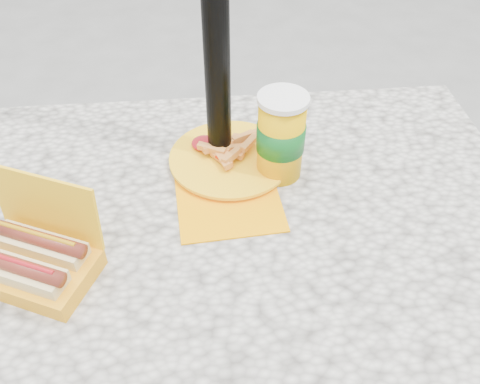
{
  "coord_description": "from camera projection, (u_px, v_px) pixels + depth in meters",
  "views": [
    {
      "loc": [
        -0.04,
        -0.69,
        1.45
      ],
      "look_at": [
        0.03,
        -0.01,
        0.8
      ],
      "focal_mm": 38.0,
      "sensor_mm": 36.0,
      "label": 1
    }
  ],
  "objects": [
    {
      "name": "soda_cup",
      "position": [
        281.0,
        136.0,
        1.0
      ],
      "size": [
        0.1,
        0.1,
        0.19
      ],
      "rotation": [
        0.0,
        0.0,
        -0.3
      ],
      "color": "#F0AB00",
      "rests_on": "picnic_table"
    },
    {
      "name": "hotdog_box",
      "position": [
        33.0,
        259.0,
        0.85
      ],
      "size": [
        0.24,
        0.21,
        0.16
      ],
      "rotation": [
        0.0,
        0.0,
        -0.43
      ],
      "color": "yellow",
      "rests_on": "picnic_table"
    },
    {
      "name": "fries_plate",
      "position": [
        229.0,
        160.0,
        1.07
      ],
      "size": [
        0.26,
        0.35,
        0.05
      ],
      "rotation": [
        0.0,
        0.0,
        0.19
      ],
      "color": "#FF9B00",
      "rests_on": "picnic_table"
    },
    {
      "name": "picnic_table",
      "position": [
        227.0,
        246.0,
        1.06
      ],
      "size": [
        1.2,
        0.8,
        0.75
      ],
      "color": "beige",
      "rests_on": "ground"
    }
  ]
}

